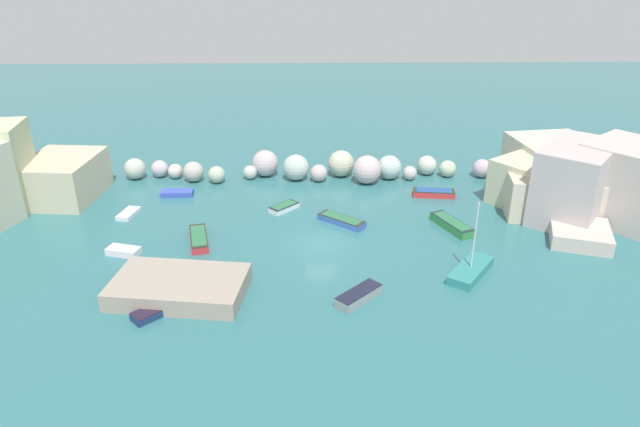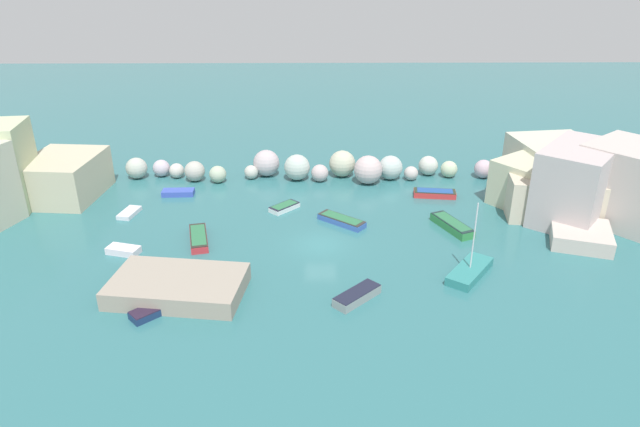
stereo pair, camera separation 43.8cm
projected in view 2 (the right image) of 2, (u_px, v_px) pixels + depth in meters
cove_water at (321, 245)px, 44.67m from camera, size 160.00×160.00×0.00m
cliff_headland_right at (590, 181)px, 50.48m from camera, size 18.73×20.52×6.54m
rock_breakwater at (314, 168)px, 57.19m from camera, size 36.83×4.99×2.79m
stone_dock at (178, 286)px, 37.97m from camera, size 9.28×6.31×1.24m
moored_boat_0 at (470, 271)px, 40.32m from camera, size 4.13×4.75×5.56m
moored_boat_1 at (357, 296)px, 37.44m from camera, size 3.36×3.35×0.66m
moored_boat_2 at (178, 192)px, 53.66m from camera, size 2.97×1.35×0.50m
moored_boat_3 at (155, 310)px, 36.11m from camera, size 3.11×3.00×0.52m
moored_boat_4 at (199, 238)px, 45.01m from camera, size 2.21×4.49×0.61m
moored_boat_5 at (129, 213)px, 49.65m from camera, size 1.64×2.65×0.37m
moored_boat_6 at (284, 207)px, 50.62m from camera, size 2.78×2.81×0.48m
moored_boat_7 at (342, 220)px, 48.04m from camera, size 4.08×3.67×0.54m
moored_boat_8 at (452, 225)px, 47.01m from camera, size 2.94×4.60×0.71m
moored_boat_9 at (435, 193)px, 53.32m from camera, size 3.99×1.85×0.61m
moored_boat_10 at (123, 250)px, 43.27m from camera, size 2.66×1.79×0.53m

